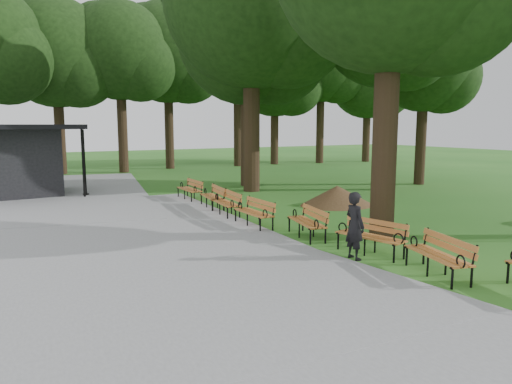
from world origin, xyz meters
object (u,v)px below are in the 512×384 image
lawn_tree_4 (247,34)px  dirt_mound (337,195)px  bench_1 (437,256)px  bench_7 (189,190)px  bench_3 (307,222)px  bench_6 (212,197)px  bench_5 (226,203)px  bench_2 (370,237)px  lawn_tree_2 (251,0)px  person (355,226)px  kiosk (9,161)px  bench_4 (253,213)px  lawn_tree_1 (384,26)px  lamp_post (83,144)px  lawn_tree_5 (425,64)px

lawn_tree_4 → dirt_mound: bearing=-88.4°
bench_1 → bench_7: (-0.86, 12.37, 0.00)m
bench_3 → bench_6: same height
dirt_mound → bench_5: size_ratio=1.36×
bench_2 → bench_6: 8.02m
bench_7 → lawn_tree_2: bearing=107.0°
person → kiosk: bearing=25.5°
bench_7 → bench_2: bearing=4.7°
bench_4 → lawn_tree_1: size_ratio=0.18×
person → bench_7: bearing=2.3°
bench_2 → lawn_tree_4: 15.78m
kiosk → bench_6: (6.70, -7.22, -1.17)m
lamp_post → bench_3: lamp_post is taller
lawn_tree_5 → bench_5: bearing=-167.0°
bench_1 → bench_7: 12.40m
bench_2 → bench_7: same height
dirt_mound → bench_4: bench_4 is taller
bench_2 → lawn_tree_1: (8.59, 8.85, 7.42)m
kiosk → lawn_tree_1: bearing=-25.5°
bench_3 → lawn_tree_5: size_ratio=0.21×
kiosk → bench_2: (7.48, -15.20, -1.17)m
bench_6 → bench_7: (-0.01, 2.40, 0.00)m
lawn_tree_5 → bench_6: bearing=-173.6°
kiosk → dirt_mound: kiosk is taller
bench_4 → lawn_tree_1: 12.94m
bench_5 → lawn_tree_4: size_ratio=0.17×
kiosk → lawn_tree_4: lawn_tree_4 is taller
bench_2 → lawn_tree_2: bearing=153.1°
lamp_post → bench_7: 5.39m
dirt_mound → lawn_tree_4: (-0.20, 7.27, 7.41)m
lawn_tree_2 → bench_6: bearing=-136.1°
lamp_post → bench_7: (3.71, -3.41, -1.92)m
bench_4 → person: bearing=4.2°
bench_4 → bench_6: same height
bench_4 → lawn_tree_4: size_ratio=0.17×
lawn_tree_2 → bench_4: bearing=-118.0°
bench_6 → lawn_tree_5: (12.88, 1.43, 5.93)m
dirt_mound → person: bearing=-125.6°
bench_2 → lawn_tree_2: size_ratio=0.15×
person → bench_3: person is taller
bench_6 → lawn_tree_1: (9.36, 0.86, 7.42)m
bench_2 → lawn_tree_5: bearing=114.9°
bench_7 → lawn_tree_1: bearing=81.1°
bench_3 → lawn_tree_5: (12.46, 7.17, 5.93)m
bench_3 → lawn_tree_5: lawn_tree_5 is taller
kiosk → dirt_mound: size_ratio=1.99×
bench_5 → kiosk: bearing=-137.2°
lawn_tree_5 → bench_1: bearing=-136.5°
lamp_post → bench_4: (3.52, -9.52, -1.92)m
bench_1 → bench_4: size_ratio=1.00×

